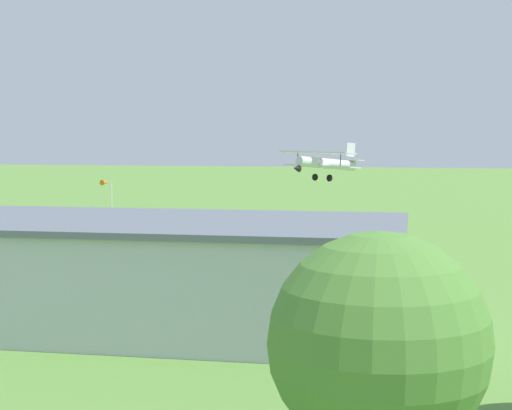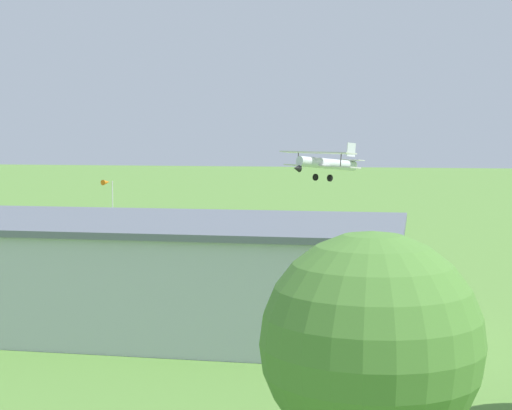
# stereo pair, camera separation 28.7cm
# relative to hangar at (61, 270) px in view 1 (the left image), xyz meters

# --- Properties ---
(ground_plane) EXTENTS (400.00, 400.00, 0.00)m
(ground_plane) POSITION_rel_hangar_xyz_m (-4.09, -31.31, -3.06)
(ground_plane) COLOR #568438
(hangar) EXTENTS (39.26, 13.80, 6.11)m
(hangar) POSITION_rel_hangar_xyz_m (0.00, 0.00, 0.00)
(hangar) COLOR #B7BCC6
(hangar) RESTS_ON ground_plane
(biplane) EXTENTS (8.07, 8.03, 3.54)m
(biplane) POSITION_rel_hangar_xyz_m (-11.30, -32.60, 5.18)
(biplane) COLOR silver
(person_by_parked_cars) EXTENTS (0.39, 0.39, 1.62)m
(person_by_parked_cars) POSITION_rel_hangar_xyz_m (-18.97, -9.91, -2.26)
(person_by_parked_cars) COLOR beige
(person_by_parked_cars) RESTS_ON ground_plane
(person_watching_takeoff) EXTENTS (0.52, 0.52, 1.57)m
(person_watching_takeoff) POSITION_rel_hangar_xyz_m (-15.39, -16.32, -2.28)
(person_watching_takeoff) COLOR navy
(person_watching_takeoff) RESTS_ON ground_plane
(person_crossing_taxiway) EXTENTS (0.52, 0.52, 1.74)m
(person_crossing_taxiway) POSITION_rel_hangar_xyz_m (-19.08, -15.28, -2.19)
(person_crossing_taxiway) COLOR #3F3F47
(person_crossing_taxiway) RESTS_ON ground_plane
(tree_near_perimeter_road) EXTENTS (5.85, 5.85, 8.37)m
(tree_near_perimeter_road) POSITION_rel_hangar_xyz_m (-19.32, 22.83, 2.38)
(tree_near_perimeter_road) COLOR brown
(tree_near_perimeter_road) RESTS_ON ground_plane
(windsock) EXTENTS (1.19, 1.40, 5.90)m
(windsock) POSITION_rel_hangar_xyz_m (13.75, -41.86, 2.12)
(windsock) COLOR silver
(windsock) RESTS_ON ground_plane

